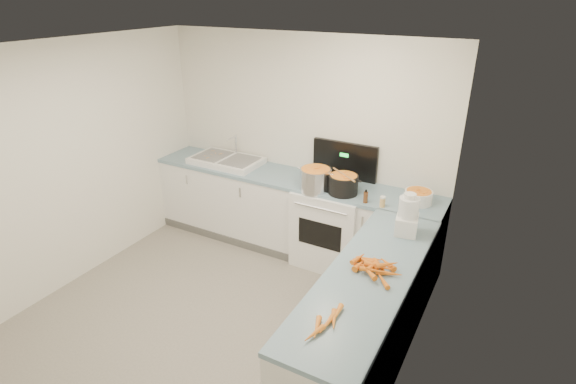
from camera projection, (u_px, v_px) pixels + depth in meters
The scene contains 19 objects.
floor at pixel (203, 330), 4.20m from camera, with size 3.50×4.00×0.00m, color gray, non-canonical shape.
ceiling at pixel (176, 53), 3.16m from camera, with size 3.50×4.00×0.00m, color white, non-canonical shape.
wall_back at pixel (302, 144), 5.28m from camera, with size 3.50×2.50×0.00m, color white, non-canonical shape.
wall_left at pixel (54, 173), 4.45m from camera, with size 4.00×2.50×0.00m, color white, non-canonical shape.
wall_right at pixel (402, 270), 2.91m from camera, with size 4.00×2.50×0.00m, color white, non-canonical shape.
counter_back at pixel (290, 213), 5.36m from camera, with size 3.50×0.62×0.94m.
counter_right at pixel (365, 322), 3.61m from camera, with size 0.62×2.20×0.94m.
stove at pixel (332, 224), 5.10m from camera, with size 0.76×0.65×1.36m.
sink at pixel (226, 160), 5.54m from camera, with size 0.86×0.52×0.31m.
steel_pot at pixel (315, 180), 4.81m from camera, with size 0.34×0.34×0.25m, color silver.
black_pot at pixel (343, 185), 4.71m from camera, with size 0.31×0.31×0.22m, color black.
wooden_spoon at pixel (344, 175), 4.66m from camera, with size 0.02×0.02×0.42m, color #AD7A47.
mixing_bowl at pixel (418, 197), 4.51m from camera, with size 0.28×0.28×0.13m, color white.
extract_bottle at pixel (366, 197), 4.52m from camera, with size 0.05×0.05×0.12m, color #593319.
spice_jar at pixel (382, 202), 4.43m from camera, with size 0.06×0.06×0.10m, color #E5B266.
food_processor at pixel (408, 216), 3.91m from camera, with size 0.22×0.25×0.38m.
carrot_pile at pixel (374, 266), 3.45m from camera, with size 0.41×0.38×0.09m.
peeled_carrots at pixel (326, 323), 2.87m from camera, with size 0.16×0.43×0.04m.
peelings at pixel (213, 155), 5.61m from camera, with size 0.23×0.29×0.01m.
Camera 1 is at (2.28, -2.50, 2.92)m, focal length 28.00 mm.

